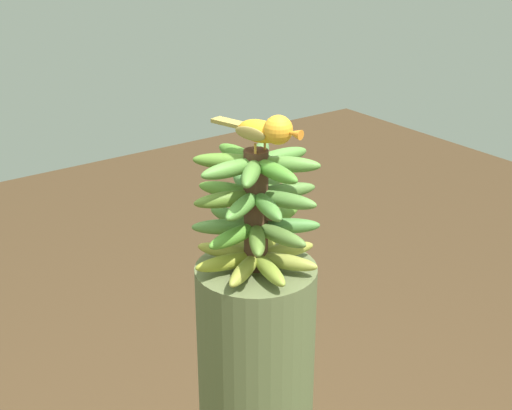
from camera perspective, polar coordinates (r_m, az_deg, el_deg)
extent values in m
cylinder|color=#4C2D1E|center=(1.50, 0.00, -0.46)|extent=(0.05, 0.05, 0.26)
ellipsoid|color=#969D2E|center=(1.52, -2.23, -4.50)|extent=(0.06, 0.15, 0.03)
ellipsoid|color=olive|center=(1.49, -0.90, -5.12)|extent=(0.11, 0.14, 0.03)
ellipsoid|color=olive|center=(1.49, 1.00, -5.10)|extent=(0.15, 0.06, 0.03)
ellipsoid|color=#979B3F|center=(1.52, 2.27, -4.46)|extent=(0.14, 0.11, 0.03)
ellipsoid|color=#9B9C3B|center=(1.57, 2.17, -3.62)|extent=(0.06, 0.15, 0.03)
ellipsoid|color=#9CA236|center=(1.60, 0.84, -3.08)|extent=(0.11, 0.14, 0.03)
ellipsoid|color=olive|center=(1.60, -0.93, -3.09)|extent=(0.15, 0.06, 0.03)
ellipsoid|color=olive|center=(1.56, -2.21, -3.67)|extent=(0.14, 0.11, 0.03)
ellipsoid|color=#5A8C2E|center=(1.55, 1.57, -0.98)|extent=(0.06, 0.15, 0.03)
ellipsoid|color=#4B8E32|center=(1.57, -0.08, -0.73)|extent=(0.14, 0.11, 0.03)
ellipsoid|color=#4D7E31|center=(1.55, -1.69, -1.03)|extent=(0.15, 0.06, 0.03)
ellipsoid|color=#56843A|center=(1.51, -2.37, -1.72)|extent=(0.11, 0.14, 0.03)
ellipsoid|color=#508C2B|center=(1.47, -1.66, -2.43)|extent=(0.06, 0.15, 0.03)
ellipsoid|color=#5A7B2F|center=(1.46, 0.09, -2.72)|extent=(0.14, 0.11, 0.03)
ellipsoid|color=#5A7C36|center=(1.47, 1.78, -2.38)|extent=(0.15, 0.06, 0.03)
ellipsoid|color=#4E863C|center=(1.52, 2.37, -1.65)|extent=(0.11, 0.14, 0.03)
ellipsoid|color=#548C3B|center=(1.43, 0.85, -0.08)|extent=(0.15, 0.07, 0.03)
ellipsoid|color=#59873B|center=(1.46, 2.16, 0.40)|extent=(0.14, 0.10, 0.03)
ellipsoid|color=#567F38|center=(1.50, 2.17, 1.09)|extent=(0.07, 0.15, 0.03)
ellipsoid|color=#527F33|center=(1.54, 0.94, 1.56)|extent=(0.10, 0.14, 0.03)
ellipsoid|color=#4C853B|center=(1.54, -0.79, 1.59)|extent=(0.15, 0.07, 0.03)
ellipsoid|color=#558D2D|center=(1.51, -2.10, 1.14)|extent=(0.14, 0.10, 0.03)
ellipsoid|color=olive|center=(1.47, -2.22, 0.47)|extent=(0.07, 0.15, 0.03)
ellipsoid|color=#568D39|center=(1.43, -1.01, -0.06)|extent=(0.10, 0.14, 0.03)
ellipsoid|color=#4F7D32|center=(1.40, -0.36, 2.54)|extent=(0.13, 0.12, 0.03)
ellipsoid|color=#4C8C2E|center=(1.41, 1.41, 2.69)|extent=(0.14, 0.03, 0.03)
ellipsoid|color=#588B39|center=(1.45, 2.30, 3.22)|extent=(0.12, 0.13, 0.03)
ellipsoid|color=#528938|center=(1.49, 1.82, 3.79)|extent=(0.03, 0.14, 0.03)
ellipsoid|color=#4F7B3D|center=(1.51, 0.33, 4.08)|extent=(0.13, 0.12, 0.03)
ellipsoid|color=#528C2F|center=(1.50, -1.33, 3.95)|extent=(0.14, 0.03, 0.03)
ellipsoid|color=#57842C|center=(1.47, -2.27, 3.45)|extent=(0.12, 0.13, 0.03)
ellipsoid|color=#548637|center=(1.43, -1.90, 2.86)|extent=(0.03, 0.14, 0.03)
cone|color=brown|center=(1.48, 1.32, 0.08)|extent=(0.04, 0.04, 0.06)
cylinder|color=#C68933|center=(1.43, -0.06, 4.44)|extent=(0.00, 0.01, 0.02)
cylinder|color=#C68933|center=(1.45, 0.70, 4.74)|extent=(0.01, 0.00, 0.02)
ellipsoid|color=orange|center=(1.43, 0.33, 5.83)|extent=(0.11, 0.07, 0.04)
ellipsoid|color=olive|center=(1.41, -0.47, 5.63)|extent=(0.07, 0.03, 0.03)
ellipsoid|color=olive|center=(1.45, 0.80, 6.09)|extent=(0.07, 0.03, 0.03)
cube|color=olive|center=(1.48, -2.17, 6.50)|extent=(0.08, 0.05, 0.01)
sphere|color=orange|center=(1.40, 1.75, 5.92)|extent=(0.06, 0.06, 0.06)
sphere|color=black|center=(1.41, 2.52, 6.23)|extent=(0.01, 0.01, 0.01)
cone|color=orange|center=(1.38, 3.00, 5.62)|extent=(0.04, 0.03, 0.02)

